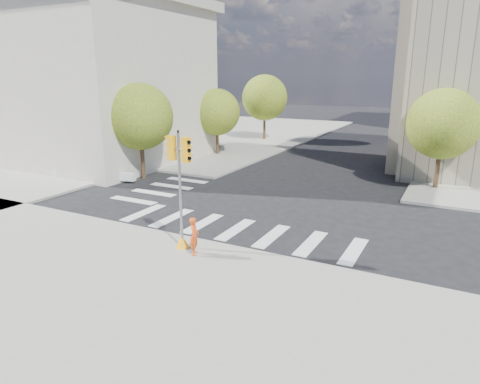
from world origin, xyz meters
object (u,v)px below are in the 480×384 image
(lamp_near, at_px, (456,111))
(lamp_far, at_px, (460,100))
(photographer, at_px, (194,236))
(planter_wall, at_px, (94,175))
(traffic_signal, at_px, (181,200))

(lamp_near, relative_size, lamp_far, 1.00)
(lamp_far, xyz_separation_m, photographer, (-8.05, -33.48, -3.68))
(lamp_far, relative_size, planter_wall, 1.35)
(lamp_near, bearing_deg, planter_wall, -150.04)
(traffic_signal, bearing_deg, photographer, -12.53)
(lamp_near, relative_size, photographer, 5.42)
(lamp_far, xyz_separation_m, planter_wall, (-21.00, -26.11, -4.18))
(traffic_signal, xyz_separation_m, photographer, (0.82, -0.33, -1.26))
(lamp_near, height_order, planter_wall, lamp_near)
(planter_wall, bearing_deg, lamp_near, 15.22)
(lamp_near, bearing_deg, lamp_far, 90.00)
(lamp_near, bearing_deg, photographer, -112.44)
(lamp_near, relative_size, planter_wall, 1.35)
(lamp_far, bearing_deg, lamp_near, -90.00)
(lamp_near, bearing_deg, traffic_signal, -114.84)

